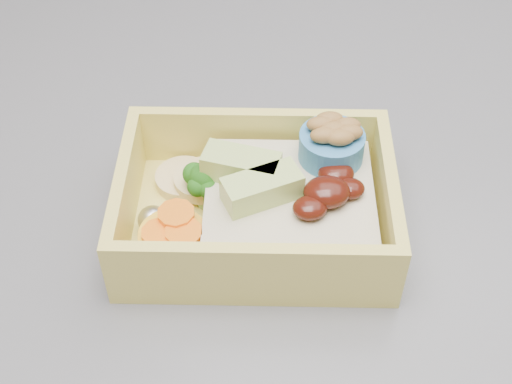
{
  "coord_description": "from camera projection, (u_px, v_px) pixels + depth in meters",
  "views": [
    {
      "loc": [
        0.14,
        -0.39,
        1.3
      ],
      "look_at": [
        0.17,
        -0.05,
        0.96
      ],
      "focal_mm": 50.0,
      "sensor_mm": 36.0,
      "label": 1
    }
  ],
  "objects": [
    {
      "name": "bento_box",
      "position": [
        265.0,
        202.0,
        0.49
      ],
      "size": [
        0.2,
        0.15,
        0.07
      ],
      "rotation": [
        0.0,
        0.0,
        -0.1
      ],
      "color": "#E3D25E",
      "rests_on": "island"
    }
  ]
}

